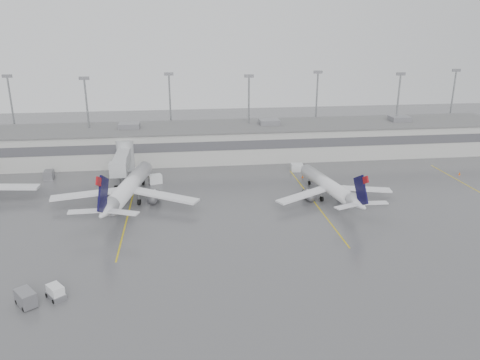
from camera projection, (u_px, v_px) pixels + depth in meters
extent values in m
plane|color=#4C4C4E|center=(240.00, 268.00, 65.56)|extent=(260.00, 260.00, 0.00)
cube|color=#AEAFA9|center=(211.00, 142.00, 118.84)|extent=(150.00, 16.00, 8.00)
cube|color=#47474C|center=(213.00, 146.00, 110.95)|extent=(150.00, 0.15, 2.20)
cube|color=#606060|center=(211.00, 127.00, 117.55)|extent=(152.00, 17.00, 0.30)
cube|color=slate|center=(400.00, 119.00, 123.36)|extent=(5.00, 4.00, 1.30)
cylinder|color=gray|center=(13.00, 117.00, 119.82)|extent=(0.44, 0.44, 20.00)
cube|color=slate|center=(7.00, 76.00, 116.58)|extent=(2.40, 0.50, 0.80)
cylinder|color=gray|center=(88.00, 120.00, 115.18)|extent=(0.44, 0.44, 20.00)
cube|color=slate|center=(84.00, 78.00, 111.95)|extent=(2.40, 0.50, 0.80)
cylinder|color=gray|center=(171.00, 113.00, 124.66)|extent=(0.44, 0.44, 20.00)
cube|color=slate|center=(169.00, 74.00, 121.42)|extent=(2.40, 0.50, 0.80)
cylinder|color=gray|center=(249.00, 116.00, 120.02)|extent=(0.44, 0.44, 20.00)
cube|color=slate|center=(249.00, 76.00, 116.78)|extent=(2.40, 0.50, 0.80)
cylinder|color=gray|center=(316.00, 110.00, 129.49)|extent=(0.44, 0.44, 20.00)
cube|color=slate|center=(318.00, 72.00, 126.25)|extent=(2.40, 0.50, 0.80)
cylinder|color=gray|center=(397.00, 113.00, 124.86)|extent=(0.44, 0.44, 20.00)
cube|color=slate|center=(401.00, 74.00, 121.62)|extent=(2.40, 0.50, 0.80)
cylinder|color=gray|center=(451.00, 107.00, 134.33)|extent=(0.44, 0.44, 20.00)
cube|color=slate|center=(456.00, 70.00, 131.09)|extent=(2.40, 0.50, 0.80)
cylinder|color=#ACAFB2|center=(126.00, 155.00, 108.99)|extent=(4.00, 4.00, 7.00)
cube|color=#ACAFB2|center=(122.00, 159.00, 102.63)|extent=(2.80, 13.00, 2.60)
cube|color=#ACAFB2|center=(118.00, 169.00, 95.57)|extent=(3.40, 2.40, 3.00)
cylinder|color=gray|center=(119.00, 183.00, 96.49)|extent=(0.70, 0.70, 2.80)
cube|color=black|center=(120.00, 188.00, 96.83)|extent=(2.20, 1.20, 0.70)
cube|color=gold|center=(129.00, 210.00, 86.01)|extent=(0.25, 40.00, 0.01)
cube|color=gold|center=(314.00, 201.00, 90.24)|extent=(0.25, 40.00, 0.01)
cube|color=silver|center=(0.00, 187.00, 90.94)|extent=(14.49, 3.08, 0.39)
cylinder|color=silver|center=(130.00, 186.00, 89.68)|extent=(7.34, 22.94, 3.10)
cone|color=silver|center=(147.00, 166.00, 101.83)|extent=(3.59, 3.43, 3.10)
cone|color=silver|center=(106.00, 211.00, 76.53)|extent=(4.02, 5.67, 3.10)
cube|color=silver|center=(88.00, 194.00, 87.63)|extent=(13.68, 4.34, 0.36)
cube|color=silver|center=(164.00, 196.00, 86.78)|extent=(13.08, 8.85, 0.36)
cube|color=black|center=(103.00, 195.00, 75.09)|extent=(1.40, 5.78, 6.77)
cube|color=maroon|center=(99.00, 182.00, 72.96)|extent=(0.70, 2.11, 1.96)
cylinder|color=black|center=(143.00, 183.00, 99.33)|extent=(0.53, 0.98, 0.93)
cylinder|color=black|center=(117.00, 202.00, 88.66)|extent=(0.67, 1.21, 1.14)
cylinder|color=black|center=(139.00, 202.00, 88.40)|extent=(0.67, 1.21, 1.14)
cylinder|color=silver|center=(327.00, 184.00, 91.69)|extent=(5.82, 19.67, 2.66)
cone|color=silver|center=(304.00, 169.00, 101.66)|extent=(3.03, 2.88, 2.66)
cone|color=silver|center=(358.00, 204.00, 80.87)|extent=(3.35, 4.81, 2.66)
cube|color=silver|center=(303.00, 195.00, 87.96)|extent=(11.29, 7.36, 0.31)
cube|color=silver|center=(361.00, 189.00, 91.36)|extent=(11.73, 3.99, 0.31)
cube|color=black|center=(361.00, 191.00, 79.65)|extent=(1.08, 4.97, 5.80)
cube|color=maroon|center=(366.00, 180.00, 77.88)|extent=(0.56, 1.81, 1.68)
cylinder|color=black|center=(309.00, 183.00, 99.64)|extent=(0.44, 0.84, 0.80)
cylinder|color=black|center=(322.00, 199.00, 90.26)|extent=(0.55, 1.03, 0.97)
cylinder|color=black|center=(339.00, 197.00, 91.28)|extent=(0.55, 1.03, 0.97)
cube|color=silver|center=(56.00, 292.00, 58.25)|extent=(2.56, 2.72, 1.74)
cube|color=slate|center=(56.00, 296.00, 58.42)|extent=(2.94, 3.14, 0.68)
cylinder|color=black|center=(47.00, 295.00, 58.57)|extent=(0.50, 0.56, 0.54)
cylinder|color=black|center=(59.00, 291.00, 59.60)|extent=(0.50, 0.56, 0.54)
cylinder|color=black|center=(54.00, 302.00, 57.27)|extent=(0.50, 0.56, 0.54)
cylinder|color=black|center=(66.00, 297.00, 58.30)|extent=(0.50, 0.56, 0.54)
cube|color=slate|center=(26.00, 298.00, 56.68)|extent=(3.21, 3.45, 1.84)
cylinder|color=black|center=(17.00, 302.00, 57.13)|extent=(0.56, 0.62, 0.61)
cylinder|color=black|center=(36.00, 304.00, 56.69)|extent=(0.56, 0.62, 0.61)
cube|color=silver|center=(155.00, 179.00, 100.27)|extent=(3.11, 2.53, 1.91)
cube|color=silver|center=(297.00, 167.00, 108.54)|extent=(2.70, 1.88, 1.85)
cube|color=slate|center=(49.00, 175.00, 103.02)|extent=(2.07, 3.15, 1.91)
cone|color=#FB5605|center=(128.00, 186.00, 97.70)|extent=(0.48, 0.48, 0.77)
cone|color=#FB5605|center=(303.00, 176.00, 103.98)|extent=(0.44, 0.44, 0.69)
cone|color=#FB5605|center=(460.00, 174.00, 105.99)|extent=(0.43, 0.43, 0.68)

